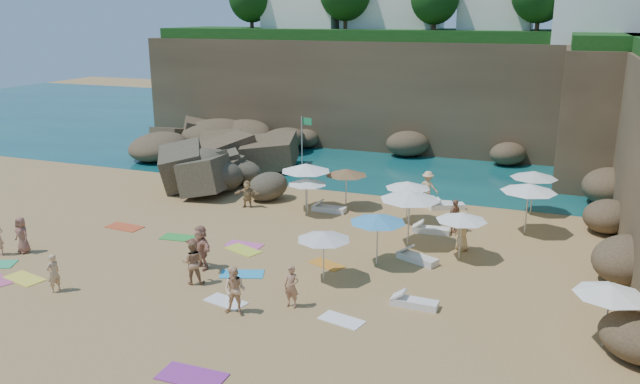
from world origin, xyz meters
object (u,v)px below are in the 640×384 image
(parasol_2, at_px, (534,175))
(person_stand_3, at_px, (455,216))
(person_stand_1, at_px, (193,262))
(person_stand_2, at_px, (428,187))
(parasol_0, at_px, (306,167))
(parasol_1, at_px, (408,185))
(person_stand_6, at_px, (53,273))
(lounger_0, at_px, (447,206))
(person_stand_5, at_px, (247,194))
(flag_pole, at_px, (304,138))
(rock_outcrop, at_px, (221,192))
(person_stand_4, at_px, (462,231))

(parasol_2, bearing_deg, person_stand_3, -126.78)
(person_stand_1, xyz_separation_m, person_stand_2, (6.16, 13.70, 0.01))
(parasol_0, distance_m, parasol_1, 5.45)
(person_stand_1, xyz_separation_m, person_stand_6, (-4.42, -2.46, -0.13))
(lounger_0, bearing_deg, person_stand_5, 172.53)
(parasol_2, bearing_deg, flag_pole, 168.26)
(parasol_1, height_order, lounger_0, parasol_1)
(person_stand_2, xyz_separation_m, person_stand_3, (2.14, -4.24, -0.08))
(rock_outcrop, height_order, person_stand_5, person_stand_5)
(rock_outcrop, bearing_deg, person_stand_2, 10.71)
(person_stand_1, distance_m, person_stand_4, 11.54)
(parasol_2, bearing_deg, person_stand_1, -129.94)
(parasol_0, xyz_separation_m, person_stand_3, (7.86, -0.77, -1.47))
(person_stand_1, relative_size, person_stand_2, 0.98)
(lounger_0, bearing_deg, person_stand_2, 121.03)
(lounger_0, xyz_separation_m, person_stand_5, (-9.97, -3.48, 0.59))
(person_stand_6, bearing_deg, person_stand_5, 179.78)
(parasol_0, relative_size, person_stand_3, 1.64)
(parasol_2, distance_m, person_stand_3, 5.55)
(parasol_2, bearing_deg, parasol_1, -146.74)
(person_stand_1, bearing_deg, person_stand_4, -164.06)
(parasol_2, relative_size, person_stand_3, 1.48)
(person_stand_1, xyz_separation_m, person_stand_3, (8.31, 9.46, -0.07))
(parasol_2, relative_size, lounger_0, 1.29)
(person_stand_1, bearing_deg, parasol_1, -143.10)
(parasol_1, relative_size, person_stand_5, 1.51)
(lounger_0, bearing_deg, parasol_1, -144.11)
(person_stand_4, bearing_deg, parasol_0, -142.56)
(lounger_0, height_order, person_stand_4, person_stand_4)
(parasol_2, bearing_deg, person_stand_2, -179.06)
(parasol_2, distance_m, person_stand_5, 14.86)
(flag_pole, bearing_deg, person_stand_6, -96.22)
(person_stand_5, bearing_deg, flag_pole, 70.77)
(rock_outcrop, bearing_deg, person_stand_3, -8.52)
(lounger_0, distance_m, person_stand_5, 10.58)
(person_stand_1, height_order, person_stand_4, person_stand_4)
(person_stand_2, distance_m, person_stand_4, 7.06)
(lounger_0, height_order, person_stand_6, person_stand_6)
(rock_outcrop, relative_size, person_stand_1, 3.96)
(parasol_2, height_order, lounger_0, parasol_2)
(person_stand_5, bearing_deg, person_stand_1, -91.72)
(person_stand_2, bearing_deg, person_stand_1, 73.35)
(person_stand_4, bearing_deg, person_stand_5, -134.11)
(parasol_2, height_order, person_stand_1, parasol_2)
(person_stand_3, xyz_separation_m, person_stand_5, (-10.91, 0.00, -0.07))
(flag_pole, bearing_deg, parasol_2, -11.74)
(flag_pole, bearing_deg, person_stand_4, -39.79)
(person_stand_3, height_order, person_stand_4, person_stand_4)
(person_stand_2, distance_m, person_stand_3, 4.75)
(person_stand_2, relative_size, person_stand_4, 1.01)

